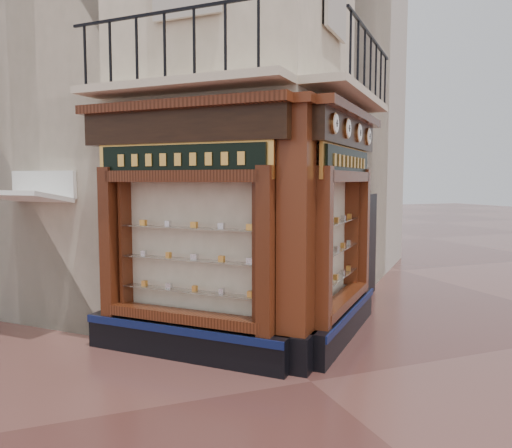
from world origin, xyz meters
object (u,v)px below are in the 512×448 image
clock_b (347,128)px  signboard_right (347,162)px  clock_a (335,123)px  clock_c (359,133)px  clock_d (368,137)px  signboard_left (180,160)px  awning (29,337)px  corner_pilaster (296,239)px

clock_b → signboard_right: clock_b is taller
clock_a → clock_c: (1.16, 1.16, -0.00)m
clock_b → clock_d: bearing=0.0°
signboard_left → clock_d: bearing=-123.8°
clock_c → awning: clock_c is taller
clock_d → signboard_left: size_ratio=0.15×
clock_b → signboard_left: bearing=125.6°
clock_b → awning: 6.62m
clock_b → clock_a: bearing=-180.0°
clock_c → awning: bearing=116.3°
awning → signboard_left: 4.37m
signboard_left → signboard_right: size_ratio=0.99×
clock_c → clock_d: bearing=0.0°
corner_pilaster → clock_c: 2.71m
clock_d → signboard_right: 1.30m
clock_c → clock_d: (0.60, 0.60, 0.00)m
signboard_right → corner_pilaster: bearing=169.8°
clock_d → awning: bearing=123.2°
clock_d → signboard_left: (-3.84, -0.76, -0.52)m
signboard_right → clock_d: bearing=-5.3°
clock_a → signboard_right: clock_a is taller
awning → signboard_right: size_ratio=0.67×
corner_pilaster → clock_d: (2.38, 1.78, 1.67)m
corner_pilaster → clock_c: corner_pilaster is taller
clock_b → awning: clock_b is taller
clock_c → signboard_right: clock_c is taller
clock_c → clock_d: size_ratio=0.99×
clock_a → clock_d: size_ratio=0.93×
clock_c → awning: 6.89m
corner_pilaster → signboard_right: bearing=-10.2°
clock_a → signboard_left: clock_a is taller
signboard_right → signboard_left: bearing=135.0°
clock_d → awning: size_ratio=0.23×
clock_b → clock_c: bearing=0.0°
clock_d → signboard_left: bearing=146.2°
clock_a → clock_b: size_ratio=0.96×
signboard_left → awning: bearing=3.4°
clock_b → signboard_right: size_ratio=0.15×
awning → signboard_right: (5.23, -2.05, 3.10)m
corner_pilaster → signboard_left: 2.12m
signboard_left → clock_b: bearing=-144.4°
clock_a → signboard_right: 1.40m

